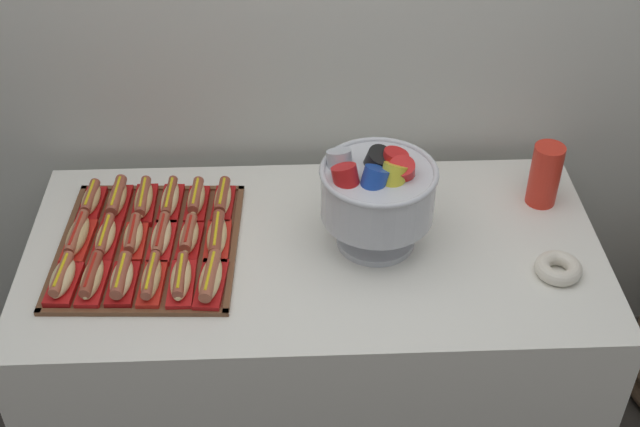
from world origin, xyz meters
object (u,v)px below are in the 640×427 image
Objects in this scene: punch_bowl at (377,192)px; hot_dog_14 at (144,200)px; hot_dog_1 at (92,279)px; hot_dog_11 at (217,237)px; hot_dog_10 at (189,237)px; hot_dog_16 at (196,200)px; buffet_table at (314,341)px; hot_dog_17 at (223,200)px; hot_dog_13 at (117,199)px; hot_dog_12 at (91,200)px; hot_dog_9 at (161,238)px; hot_dog_0 at (63,279)px; hot_dog_7 at (106,238)px; cup_stack at (545,175)px; hot_dog_8 at (133,237)px; hot_dog_2 at (122,279)px; hot_dog_4 at (181,279)px; donut at (558,268)px; serving_tray at (149,246)px; hot_dog_3 at (151,279)px; hot_dog_6 at (78,237)px; hot_dog_15 at (170,200)px; hot_dog_5 at (211,279)px.

hot_dog_14 is at bearing 165.30° from punch_bowl.
hot_dog_11 is (0.31, 0.15, -0.00)m from hot_dog_1.
hot_dog_16 is at bearing 87.49° from hot_dog_10.
buffet_table is 0.51m from hot_dog_17.
hot_dog_13 reaches higher than hot_dog_14.
hot_dog_12 is at bearing 167.53° from punch_bowl.
hot_dog_9 is 1.06× the size of hot_dog_17.
hot_dog_0 is 0.34m from hot_dog_10.
hot_dog_13 is (0.01, 0.16, 0.00)m from hot_dog_7.
hot_dog_13 reaches higher than hot_dog_9.
hot_dog_14 is 1.14m from cup_stack.
hot_dog_8 is at bearing -92.51° from hot_dog_14.
hot_dog_2 is 1.20m from cup_stack.
hot_dog_9 is 0.58× the size of punch_bowl.
hot_dog_1 reaches higher than buffet_table.
cup_stack is (1.00, 0.16, 0.06)m from hot_dog_10.
hot_dog_0 and hot_dog_13 have the same top height.
hot_dog_4 is at bearing -50.23° from hot_dog_8.
hot_dog_10 is 0.51× the size of punch_bowl.
hot_dog_16 is at bearing 177.49° from hot_dog_17.
hot_dog_4 is 0.97m from donut.
hot_dog_10 reaches higher than buffet_table.
hot_dog_11 reaches higher than hot_dog_14.
hot_dog_13 is at bearing 121.78° from serving_tray.
hot_dog_0 is 0.18m from hot_dog_7.
hot_dog_4 reaches higher than hot_dog_9.
hot_dog_12 is 0.51× the size of punch_bowl.
donut is (1.04, -0.15, -0.01)m from hot_dog_9.
hot_dog_2 reaches higher than hot_dog_3.
buffet_table is at bearing -164.99° from cup_stack.
hot_dog_11 is 0.98× the size of hot_dog_14.
hot_dog_14 is 0.59× the size of punch_bowl.
hot_dog_4 is 0.97× the size of hot_dog_9.
hot_dog_6 is 1.03× the size of hot_dog_11.
hot_dog_14 is at bearing -2.51° from hot_dog_13.
cup_stack is (1.08, 0.33, 0.06)m from hot_dog_3.
hot_dog_8 is (-0.48, 0.02, 0.40)m from buffet_table.
hot_dog_7 is at bearing 177.49° from hot_dog_9.
hot_dog_15 is 1.47× the size of donut.
hot_dog_11 is at bearing -2.51° from hot_dog_7.
hot_dog_4 is at bearing -2.51° from hot_dog_3.
hot_dog_0 is at bearing -166.36° from cup_stack.
serving_tray is 3.17× the size of hot_dog_4.
hot_dog_2 is 0.23m from hot_dog_5.
hot_dog_16 is (0.12, 0.16, 0.03)m from serving_tray.
hot_dog_7 is 0.15m from hot_dog_9.
cup_stack is (0.66, 0.18, 0.46)m from buffet_table.
hot_dog_12 is (0.01, 0.33, -0.00)m from hot_dog_0.
hot_dog_6 is at bearing 177.64° from buffet_table.
hot_dog_11 is (0.23, 0.15, 0.00)m from hot_dog_2.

